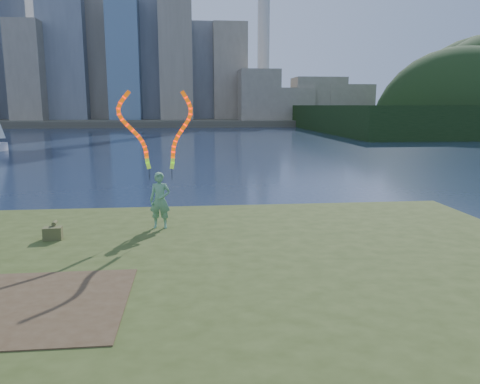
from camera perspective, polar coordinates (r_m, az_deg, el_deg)
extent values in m
plane|color=#1B2944|center=(11.41, -8.29, -10.15)|extent=(320.00, 320.00, 0.00)
cube|color=#364518|center=(9.05, -8.92, -14.84)|extent=(20.00, 18.00, 0.30)
cube|color=#364518|center=(9.22, -8.87, -12.64)|extent=(17.00, 15.00, 0.30)
cube|color=#364518|center=(9.31, -8.86, -10.74)|extent=(14.00, 12.00, 0.30)
cube|color=#47331E|center=(8.56, -24.52, -12.40)|extent=(3.20, 3.00, 0.02)
cube|color=#504B3B|center=(105.72, -6.40, 8.61)|extent=(320.00, 40.00, 1.20)
imported|color=#187B30|center=(12.47, -9.72, -1.01)|extent=(0.58, 0.41, 1.49)
cylinder|color=black|center=(12.50, -11.00, 2.17)|extent=(0.02, 0.02, 0.30)
cylinder|color=black|center=(12.40, -8.30, 2.19)|extent=(0.02, 0.02, 0.30)
cube|color=#494D27|center=(12.24, -21.86, -4.70)|extent=(0.45, 0.32, 0.31)
cylinder|color=#494D27|center=(12.38, -21.67, -3.54)|extent=(0.13, 0.29, 0.10)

